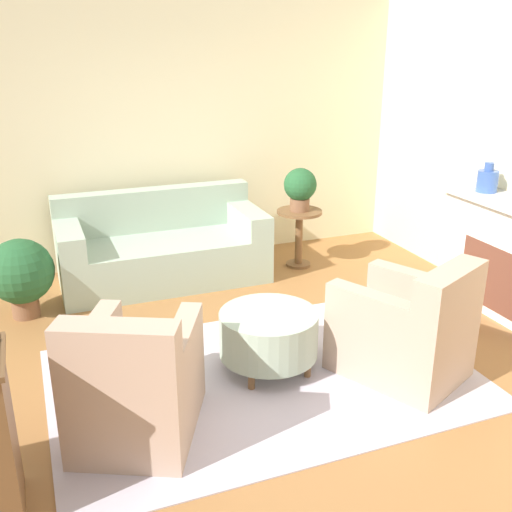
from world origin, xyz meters
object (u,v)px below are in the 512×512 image
Objects in this scene: armchair_left at (136,386)px; potted_plant_floor at (21,273)px; ottoman_table at (269,334)px; side_table at (299,229)px; armchair_right at (407,332)px; potted_plant_on_side_table at (300,187)px; couch at (162,249)px; vase_mantel_near at (487,180)px.

armchair_left is 2.16m from potted_plant_floor.
side_table reaches higher than ottoman_table.
armchair_right reaches higher than ottoman_table.
potted_plant_on_side_table is (1.13, 1.88, 0.58)m from ottoman_table.
armchair_left reaches higher than side_table.
couch reaches higher than side_table.
couch is 2.78m from armchair_right.
side_table is (1.46, -0.16, 0.10)m from couch.
ottoman_table is at bearing 22.58° from armchair_left.
armchair_left is 1.00× the size of armchair_right.
ottoman_table is at bearing -120.96° from potted_plant_on_side_table.
side_table is at bearing 0.00° from potted_plant_on_side_table.
vase_mantel_near reaches higher than couch.
ottoman_table is 2.27m from potted_plant_on_side_table.
couch is 1.47m from side_table.
armchair_right is 2.40× the size of potted_plant_on_side_table.
potted_plant_floor reaches higher than ottoman_table.
armchair_right is at bearing -38.78° from potted_plant_floor.
vase_mantel_near is at bearing -48.69° from potted_plant_on_side_table.
vase_mantel_near is (2.33, 0.51, 0.85)m from ottoman_table.
side_table is at bearing 59.04° from ottoman_table.
potted_plant_on_side_table reaches higher than ottoman_table.
potted_plant_floor is (-4.01, 1.12, -0.73)m from vase_mantel_near.
potted_plant_on_side_table reaches higher than armchair_right.
couch is 2.77× the size of ottoman_table.
armchair_left is 1.74× the size of side_table.
ottoman_table is 1.17× the size of side_table.
couch is at bearing 73.62° from armchair_left.
armchair_right is at bearing -63.67° from couch.
potted_plant_on_side_table is (0.00, 0.00, 0.46)m from side_table.
armchair_left is 4.07× the size of vase_mantel_near.
potted_plant_on_side_table is at bearing 5.19° from potted_plant_floor.
potted_plant_on_side_table is 2.86m from potted_plant_floor.
potted_plant_floor is at bearing -174.81° from side_table.
vase_mantel_near reaches higher than potted_plant_floor.
couch is 3.26× the size of side_table.
armchair_right reaches higher than potted_plant_floor.
vase_mantel_near reaches higher than armchair_left.
potted_plant_floor is (-1.35, -0.42, 0.09)m from couch.
vase_mantel_near reaches higher than ottoman_table.
side_table is 0.46m from potted_plant_on_side_table.
vase_mantel_near is at bearing -48.69° from side_table.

